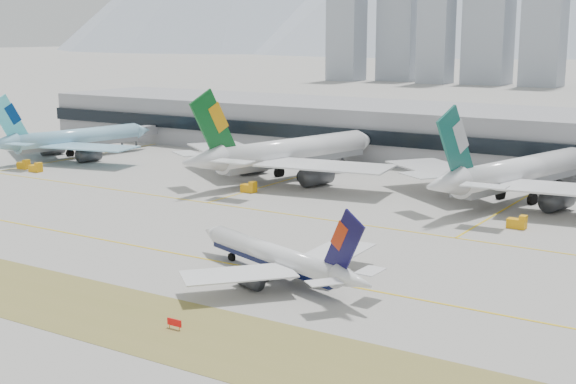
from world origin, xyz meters
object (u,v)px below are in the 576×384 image
Objects in this scene: widebody_eva at (287,154)px; terminal at (451,134)px; taxiing_airliner at (279,258)px; widebody_korean at (73,140)px; widebody_cathay at (515,175)px.

widebody_eva is 0.24× the size of terminal.
widebody_eva reaches higher than terminal.
taxiing_airliner is at bearing -135.24° from widebody_eva.
taxiing_airliner is at bearing -109.84° from widebody_korean.
widebody_eva is at bearing -76.32° from widebody_korean.
taxiing_airliner is 124.18m from terminal.
widebody_korean is at bearing -149.53° from terminal.
taxiing_airliner is 0.63× the size of widebody_cathay.
terminal is (-20.32, 122.43, 4.21)m from taxiing_airliner.
widebody_korean is 0.84× the size of widebody_eva.
widebody_korean is (-115.53, 66.41, 2.09)m from taxiing_airliner.
widebody_korean is at bearing 107.89° from widebody_cathay.
widebody_eva is at bearing -38.77° from taxiing_airliner.
taxiing_airliner is at bearing -175.45° from widebody_cathay.
widebody_cathay is (128.54, 7.57, 0.74)m from widebody_korean.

